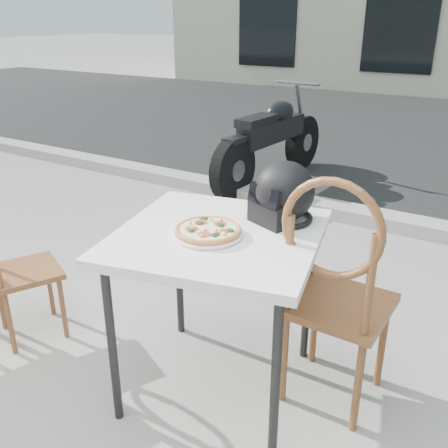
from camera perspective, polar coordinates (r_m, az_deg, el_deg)
The scene contains 10 objects.
ground at distance 2.41m, azimuth -11.69°, elevation -22.99°, with size 80.00×80.00×0.00m, color gray.
street_asphalt at distance 8.42m, azimuth 22.97°, elevation 9.24°, with size 30.00×8.00×0.00m, color black.
curb at distance 4.64m, azimuth 14.15°, elevation 1.20°, with size 30.00×0.25×0.12m, color #9C9992.
cafe_table_main at distance 2.22m, azimuth -0.66°, elevation -2.69°, with size 1.05×1.05×0.83m.
plate at distance 2.14m, azimuth -1.84°, elevation -1.17°, with size 0.40×0.40×0.02m.
pizza at distance 2.13m, azimuth -1.85°, elevation -0.65°, with size 0.34×0.34×0.04m.
helmet at distance 2.28m, azimuth 6.74°, elevation 3.30°, with size 0.35×0.36×0.28m.
cafe_chair_main at distance 2.21m, azimuth 12.56°, elevation -6.76°, with size 0.45×0.45×1.15m.
cafe_chair_side at distance 2.92m, azimuth -23.31°, elevation -3.38°, with size 0.47×0.47×0.92m.
motorcycle at distance 5.48m, azimuth 5.49°, elevation 9.38°, with size 0.54×2.08×1.03m.
Camera 1 is at (1.25, -1.16, 1.70)m, focal length 40.00 mm.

